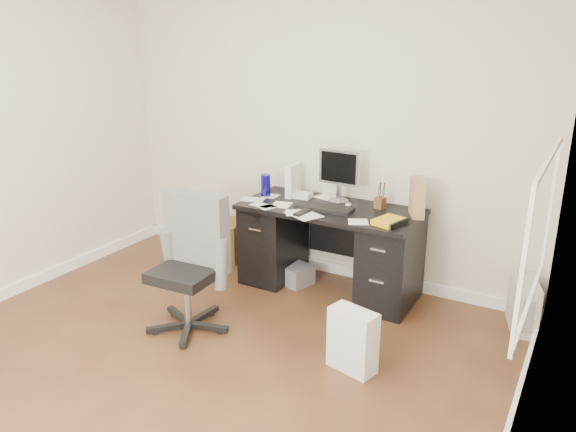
% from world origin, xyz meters
% --- Properties ---
extents(ground, '(4.00, 4.00, 0.00)m').
position_xyz_m(ground, '(0.00, 0.00, 0.00)').
color(ground, '#432415').
rests_on(ground, ground).
extents(room_shell, '(4.02, 4.02, 2.71)m').
position_xyz_m(room_shell, '(0.03, 0.03, 1.66)').
color(room_shell, beige).
rests_on(room_shell, ground).
extents(desk, '(1.50, 0.70, 0.75)m').
position_xyz_m(desk, '(0.30, 1.65, 0.40)').
color(desk, black).
rests_on(desk, ground).
extents(loose_papers, '(1.10, 0.60, 0.00)m').
position_xyz_m(loose_papers, '(0.10, 1.60, 0.75)').
color(loose_papers, silver).
rests_on(loose_papers, desk).
extents(lcd_monitor, '(0.37, 0.22, 0.46)m').
position_xyz_m(lcd_monitor, '(0.30, 1.82, 0.98)').
color(lcd_monitor, '#B0B0B4').
rests_on(lcd_monitor, desk).
extents(keyboard, '(0.48, 0.19, 0.03)m').
position_xyz_m(keyboard, '(0.29, 1.56, 0.76)').
color(keyboard, black).
rests_on(keyboard, desk).
extents(computer_mouse, '(0.07, 0.07, 0.06)m').
position_xyz_m(computer_mouse, '(0.45, 1.68, 0.78)').
color(computer_mouse, '#B0B0B4').
rests_on(computer_mouse, desk).
extents(travel_mug, '(0.11, 0.11, 0.19)m').
position_xyz_m(travel_mug, '(-0.34, 1.67, 0.85)').
color(travel_mug, '#181597').
rests_on(travel_mug, desk).
extents(white_binder, '(0.14, 0.26, 0.28)m').
position_xyz_m(white_binder, '(-0.14, 1.80, 0.89)').
color(white_binder, silver).
rests_on(white_binder, desk).
extents(magazine_file, '(0.22, 0.28, 0.29)m').
position_xyz_m(magazine_file, '(0.99, 1.79, 0.90)').
color(magazine_file, '#A4834F').
rests_on(magazine_file, desk).
extents(pen_cup, '(0.11, 0.11, 0.22)m').
position_xyz_m(pen_cup, '(0.67, 1.82, 0.86)').
color(pen_cup, '#553518').
rests_on(pen_cup, desk).
extents(yellow_book, '(0.24, 0.27, 0.04)m').
position_xyz_m(yellow_book, '(0.88, 1.48, 0.77)').
color(yellow_book, gold).
rests_on(yellow_book, desk).
extents(paper_remote, '(0.35, 0.33, 0.02)m').
position_xyz_m(paper_remote, '(0.20, 1.36, 0.76)').
color(paper_remote, silver).
rests_on(paper_remote, desk).
extents(office_chair, '(0.61, 0.61, 1.02)m').
position_xyz_m(office_chair, '(-0.32, 0.51, 0.51)').
color(office_chair, '#585A57').
rests_on(office_chair, ground).
extents(pc_tower, '(0.27, 0.42, 0.38)m').
position_xyz_m(pc_tower, '(1.86, 1.76, 0.19)').
color(pc_tower, '#ACA59B').
rests_on(pc_tower, ground).
extents(shopping_bag, '(0.36, 0.30, 0.43)m').
position_xyz_m(shopping_bag, '(0.97, 0.62, 0.22)').
color(shopping_bag, silver).
rests_on(shopping_bag, ground).
extents(wicker_basket, '(0.49, 0.49, 0.38)m').
position_xyz_m(wicker_basket, '(-0.93, 1.76, 0.19)').
color(wicker_basket, '#533418').
rests_on(wicker_basket, ground).
extents(desk_printer, '(0.35, 0.32, 0.17)m').
position_xyz_m(desk_printer, '(-0.02, 1.62, 0.09)').
color(desk_printer, slate).
rests_on(desk_printer, ground).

